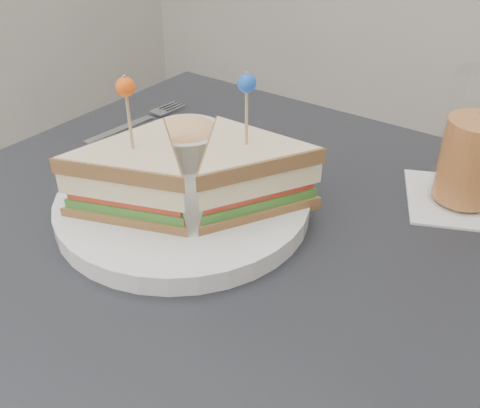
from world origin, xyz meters
name	(u,v)px	position (x,y,z in m)	size (l,w,h in m)	color
table	(228,295)	(0.00, 0.00, 0.67)	(0.80, 0.80, 0.75)	black
plate_meal	(189,178)	(-0.07, 0.02, 0.80)	(0.36, 0.34, 0.18)	silver
cutlery_fork	(141,121)	(-0.30, 0.17, 0.75)	(0.04, 0.19, 0.01)	silver
cutlery_knife	(140,153)	(-0.22, 0.09, 0.75)	(0.16, 0.19, 0.01)	white
drink_set	(474,149)	(0.18, 0.23, 0.82)	(0.17, 0.17, 0.16)	silver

